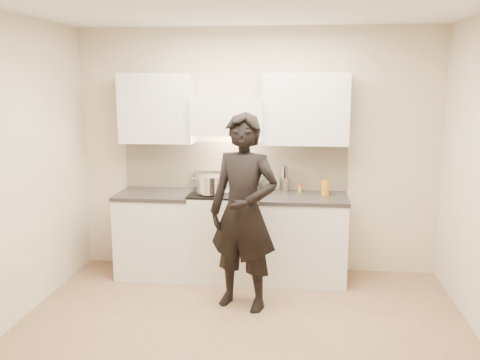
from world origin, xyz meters
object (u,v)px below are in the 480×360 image
counter_right (303,238)px  utensil_crock (284,183)px  stove (227,234)px  person (244,212)px  wok (246,179)px

counter_right → utensil_crock: bearing=131.4°
stove → utensil_crock: bearing=21.8°
counter_right → utensil_crock: (-0.22, 0.24, 0.54)m
stove → counter_right: size_ratio=1.04×
stove → counter_right: (0.83, 0.00, -0.01)m
utensil_crock → person: size_ratio=0.15×
wok → person: 0.95m
utensil_crock → person: (-0.34, -1.03, -0.08)m
utensil_crock → wok: bearing=-166.3°
wok → person: bearing=-85.7°
counter_right → utensil_crock: utensil_crock is taller
person → utensil_crock: bearing=90.3°
counter_right → person: size_ratio=0.50×
wok → utensil_crock: 0.43m
utensil_crock → person: 1.09m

